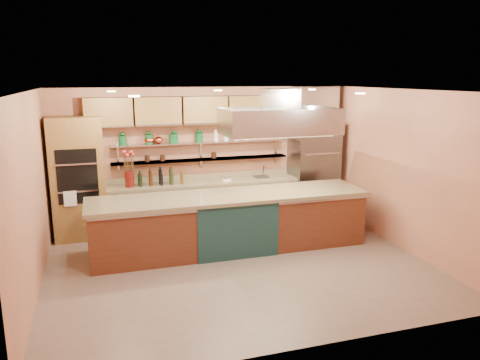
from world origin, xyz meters
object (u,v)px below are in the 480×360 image
object	(u,v)px
flower_vase	(130,179)
copper_kettle	(158,140)
kitchen_scale	(226,178)
green_canister	(173,139)
refrigerator	(313,169)
island	(230,222)

from	to	relation	value
flower_vase	copper_kettle	xyz separation A→B (m)	(0.61, 0.22, 0.70)
kitchen_scale	green_canister	distance (m)	1.34
refrigerator	kitchen_scale	size ratio (longest dim) A/B	12.58
flower_vase	copper_kettle	world-z (taller)	copper_kettle
flower_vase	green_canister	size ratio (longest dim) A/B	1.80
island	kitchen_scale	xyz separation A→B (m)	(0.32, 1.39, 0.48)
island	refrigerator	bearing A→B (deg)	31.43
flower_vase	green_canister	distance (m)	1.16
kitchen_scale	island	bearing A→B (deg)	-109.89
copper_kettle	green_canister	distance (m)	0.28
copper_kettle	flower_vase	bearing A→B (deg)	-160.04
flower_vase	kitchen_scale	distance (m)	1.93
flower_vase	copper_kettle	size ratio (longest dim) A/B	1.73
green_canister	kitchen_scale	bearing A→B (deg)	-11.98
copper_kettle	refrigerator	bearing A→B (deg)	-4.03
refrigerator	flower_vase	bearing A→B (deg)	179.85
island	flower_vase	world-z (taller)	flower_vase
island	kitchen_scale	size ratio (longest dim) A/B	28.66
island	green_canister	bearing A→B (deg)	114.14
island	green_canister	distance (m)	2.19
kitchen_scale	copper_kettle	xyz separation A→B (m)	(-1.32, 0.22, 0.81)
flower_vase	green_canister	xyz separation A→B (m)	(0.88, 0.22, 0.72)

